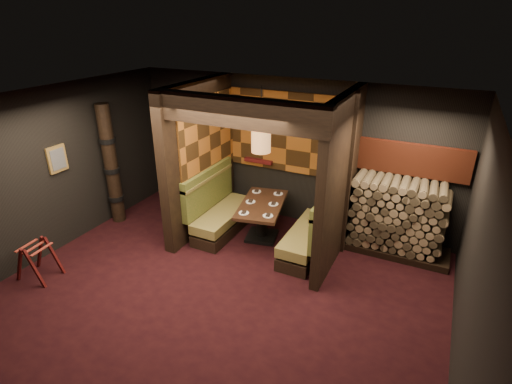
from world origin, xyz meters
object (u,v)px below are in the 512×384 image
at_px(booth_bench_right, 313,233).
at_px(luggage_rack, 37,259).
at_px(pendant_lamp, 261,139).
at_px(firewood_stack, 402,218).
at_px(booth_bench_left, 219,212).
at_px(totem_column, 111,166).
at_px(dining_table, 262,215).

distance_m(booth_bench_right, luggage_rack, 4.53).
bearing_deg(pendant_lamp, booth_bench_right, -2.59).
bearing_deg(luggage_rack, pendant_lamp, 44.42).
relative_size(pendant_lamp, firewood_stack, 0.65).
distance_m(booth_bench_right, firewood_stack, 1.55).
distance_m(booth_bench_left, luggage_rack, 3.17).
xyz_separation_m(pendant_lamp, totem_column, (-2.95, -0.60, -0.77)).
bearing_deg(luggage_rack, booth_bench_left, 54.79).
bearing_deg(pendant_lamp, totem_column, -168.58).
relative_size(dining_table, pendant_lamp, 1.34).
distance_m(pendant_lamp, firewood_stack, 2.78).
distance_m(booth_bench_left, dining_table, 0.87).
xyz_separation_m(luggage_rack, firewood_stack, (5.07, 3.29, 0.34)).
bearing_deg(booth_bench_right, firewood_stack, 27.35).
bearing_deg(booth_bench_left, booth_bench_right, 0.00).
xyz_separation_m(dining_table, pendant_lamp, (0.00, -0.05, 1.46)).
relative_size(booth_bench_right, firewood_stack, 0.92).
distance_m(booth_bench_left, booth_bench_right, 1.89).
relative_size(booth_bench_left, dining_table, 1.07).
distance_m(booth_bench_left, firewood_stack, 3.33).
distance_m(luggage_rack, firewood_stack, 6.06).
bearing_deg(totem_column, luggage_rack, -82.72).
distance_m(pendant_lamp, luggage_rack, 4.10).
bearing_deg(booth_bench_left, pendant_lamp, 3.08).
bearing_deg(pendant_lamp, firewood_stack, 15.33).
height_order(luggage_rack, totem_column, totem_column).
bearing_deg(booth_bench_left, totem_column, -165.25).
xyz_separation_m(booth_bench_left, luggage_rack, (-1.83, -2.59, -0.06)).
bearing_deg(luggage_rack, dining_table, 44.96).
xyz_separation_m(booth_bench_left, dining_table, (0.86, 0.10, 0.09)).
distance_m(booth_bench_right, totem_column, 4.10).
relative_size(dining_table, totem_column, 0.62).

